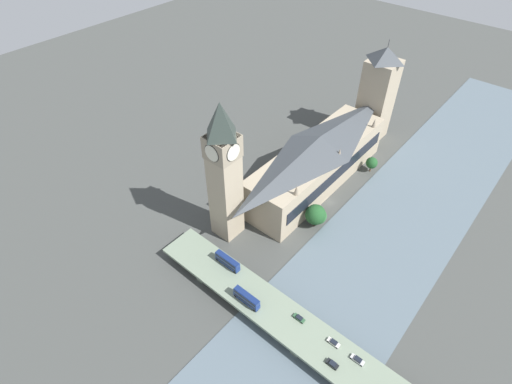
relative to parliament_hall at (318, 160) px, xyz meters
name	(u,v)px	position (x,y,z in m)	size (l,w,h in m)	color
ground_plane	(331,203)	(-15.00, 8.00, -14.18)	(600.00, 600.00, 0.00)	#424442
river_water	(391,234)	(-46.93, 8.00, -14.03)	(51.85, 360.00, 0.30)	slate
parliament_hall	(318,160)	(0.00, 0.00, 0.00)	(24.46, 89.71, 28.56)	tan
clock_tower	(224,170)	(11.04, 54.20, 21.30)	(11.88, 11.88, 66.09)	tan
victoria_tower	(377,94)	(0.06, -56.84, 12.66)	(15.97, 15.97, 57.68)	tan
road_bridge	(306,336)	(-46.93, 75.56, -9.79)	(135.70, 16.04, 5.43)	#5D6A59
double_decker_bus_lead	(227,261)	(-5.47, 71.51, -6.13)	(11.73, 2.46, 4.73)	navy
double_decker_bus_rear	(247,298)	(-22.69, 79.38, -6.01)	(11.28, 2.48, 4.95)	navy
car_northbound_lead	(334,342)	(-56.11, 72.23, -8.05)	(4.58, 1.78, 1.39)	silver
car_southbound_lead	(299,318)	(-41.66, 72.37, -8.08)	(4.54, 1.76, 1.33)	#2D5638
car_southbound_mid	(358,360)	(-65.40, 72.22, -8.02)	(4.75, 1.82, 1.47)	silver
car_southbound_extra	(332,364)	(-59.77, 78.82, -8.02)	(4.22, 1.93, 1.43)	black
tree_embankment_near	(318,216)	(-17.90, 24.55, -8.68)	(7.77, 7.77, 9.40)	brown
tree_embankment_mid	(372,163)	(-17.59, -26.37, -8.54)	(6.15, 6.15, 8.74)	brown
tree_embankment_far	(315,215)	(-17.18, 26.01, -7.17)	(9.50, 9.50, 11.77)	brown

